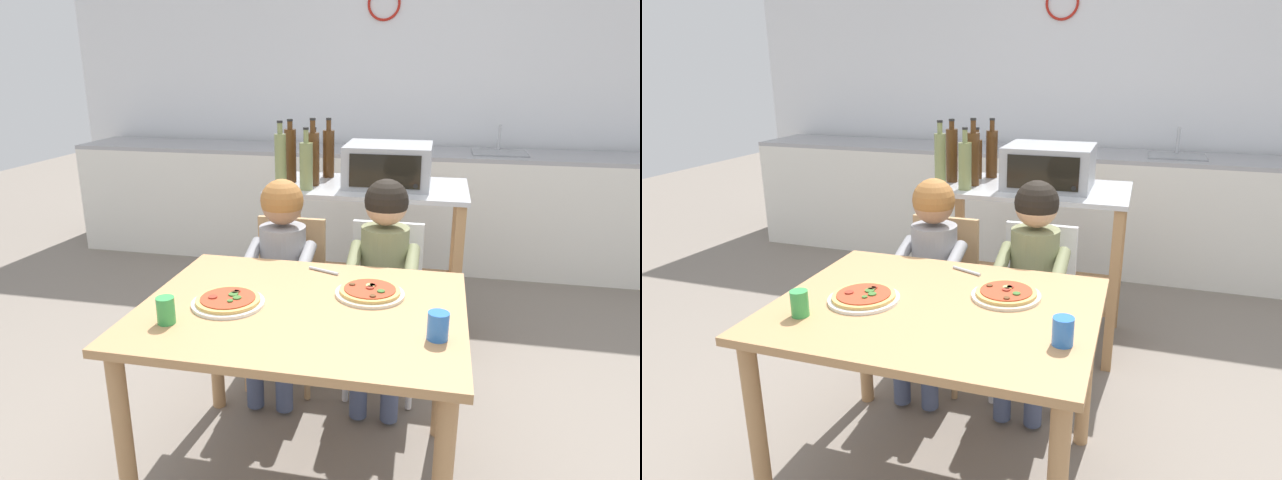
% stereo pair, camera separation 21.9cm
% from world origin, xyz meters
% --- Properties ---
extents(ground_plane, '(11.96, 11.96, 0.00)m').
position_xyz_m(ground_plane, '(0.00, 1.20, 0.00)').
color(ground_plane, slate).
extents(back_wall_tiled, '(5.59, 0.14, 2.70)m').
position_xyz_m(back_wall_tiled, '(-0.00, 3.05, 1.35)').
color(back_wall_tiled, silver).
rests_on(back_wall_tiled, ground).
extents(kitchen_counter, '(5.03, 0.60, 1.10)m').
position_xyz_m(kitchen_counter, '(0.00, 2.64, 0.45)').
color(kitchen_counter, silver).
rests_on(kitchen_counter, ground).
extents(kitchen_island_cart, '(1.07, 0.62, 0.90)m').
position_xyz_m(kitchen_island_cart, '(0.07, 1.30, 0.60)').
color(kitchen_island_cart, '#B7BABF').
rests_on(kitchen_island_cart, ground).
extents(toaster_oven, '(0.46, 0.40, 0.23)m').
position_xyz_m(toaster_oven, '(0.17, 1.31, 1.02)').
color(toaster_oven, '#999BA0').
rests_on(toaster_oven, kitchen_island_cart).
extents(bottle_clear_vinegar, '(0.07, 0.07, 0.35)m').
position_xyz_m(bottle_clear_vinegar, '(-0.38, 1.28, 1.06)').
color(bottle_clear_vinegar, '#4C2D14').
rests_on(bottle_clear_vinegar, kitchen_island_cart).
extents(bottle_slim_sauce, '(0.07, 0.07, 0.30)m').
position_xyz_m(bottle_slim_sauce, '(-0.28, 1.42, 1.02)').
color(bottle_slim_sauce, '#4C2D14').
rests_on(bottle_slim_sauce, kitchen_island_cart).
extents(bottle_dark_olive_oil, '(0.07, 0.07, 0.35)m').
position_xyz_m(bottle_dark_olive_oil, '(-0.20, 1.47, 1.05)').
color(bottle_dark_olive_oil, '#4C2D14').
rests_on(bottle_dark_olive_oil, kitchen_island_cart).
extents(bottle_brown_beer, '(0.06, 0.06, 0.36)m').
position_xyz_m(bottle_brown_beer, '(-0.40, 1.13, 1.06)').
color(bottle_brown_beer, olive).
rests_on(bottle_brown_beer, kitchen_island_cart).
extents(bottle_squat_spirits, '(0.07, 0.07, 0.33)m').
position_xyz_m(bottle_squat_spirits, '(-0.25, 1.11, 1.03)').
color(bottle_squat_spirits, olive).
rests_on(bottle_squat_spirits, kitchen_island_cart).
extents(bottle_tall_green_wine, '(0.07, 0.07, 0.37)m').
position_xyz_m(bottle_tall_green_wine, '(-0.24, 1.23, 1.05)').
color(bottle_tall_green_wine, '#4C2D14').
rests_on(bottle_tall_green_wine, kitchen_island_cart).
extents(dining_table, '(1.14, 0.89, 0.74)m').
position_xyz_m(dining_table, '(0.00, 0.00, 0.63)').
color(dining_table, '#AD7F51').
rests_on(dining_table, ground).
extents(dining_chair_left, '(0.36, 0.36, 0.81)m').
position_xyz_m(dining_chair_left, '(-0.26, 0.73, 0.48)').
color(dining_chair_left, tan).
rests_on(dining_chair_left, ground).
extents(dining_chair_right, '(0.36, 0.36, 0.81)m').
position_xyz_m(dining_chair_right, '(0.22, 0.75, 0.48)').
color(dining_chair_right, silver).
rests_on(dining_chair_right, ground).
extents(child_in_grey_shirt, '(0.32, 0.42, 1.03)m').
position_xyz_m(child_in_grey_shirt, '(-0.26, 0.61, 0.67)').
color(child_in_grey_shirt, '#424C6B').
rests_on(child_in_grey_shirt, ground).
extents(child_in_olive_shirt, '(0.32, 0.42, 1.04)m').
position_xyz_m(child_in_olive_shirt, '(0.22, 0.63, 0.68)').
color(child_in_olive_shirt, '#424C6B').
rests_on(child_in_olive_shirt, ground).
extents(pizza_plate_white, '(0.26, 0.26, 0.03)m').
position_xyz_m(pizza_plate_white, '(-0.26, -0.05, 0.75)').
color(pizza_plate_white, white).
rests_on(pizza_plate_white, dining_table).
extents(pizza_plate_cream, '(0.26, 0.26, 0.03)m').
position_xyz_m(pizza_plate_cream, '(0.22, 0.14, 0.75)').
color(pizza_plate_cream, beige).
rests_on(pizza_plate_cream, dining_table).
extents(drinking_cup_green, '(0.06, 0.06, 0.09)m').
position_xyz_m(drinking_cup_green, '(-0.40, -0.23, 0.78)').
color(drinking_cup_green, green).
rests_on(drinking_cup_green, dining_table).
extents(drinking_cup_blue, '(0.07, 0.07, 0.09)m').
position_xyz_m(drinking_cup_blue, '(0.47, -0.15, 0.78)').
color(drinking_cup_blue, blue).
rests_on(drinking_cup_blue, dining_table).
extents(serving_spoon, '(0.13, 0.06, 0.01)m').
position_xyz_m(serving_spoon, '(0.01, 0.34, 0.74)').
color(serving_spoon, '#B7BABF').
rests_on(serving_spoon, dining_table).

